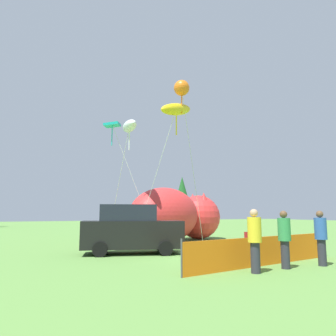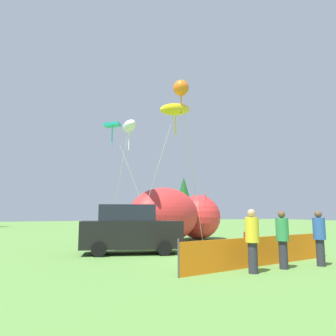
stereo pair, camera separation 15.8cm
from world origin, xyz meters
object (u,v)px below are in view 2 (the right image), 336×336
Objects in this scene: parked_car at (131,230)px; kite_yellow_hero at (175,110)px; kite_white_ghost at (129,127)px; inflatable_cat at (175,217)px; spectator_in_black_shirt at (319,236)px; spectator_in_red_shirt at (252,238)px; kite_orange_flower at (181,89)px; kite_teal_diamond at (113,127)px; folding_chair at (250,240)px; spectator_in_blue_shirt at (282,237)px.

kite_yellow_hero reaches higher than parked_car.
kite_yellow_hero reaches higher than kite_white_ghost.
inflatable_cat is 1.09× the size of kite_white_ghost.
kite_yellow_hero reaches higher than spectator_in_black_shirt.
kite_orange_flower reaches higher than spectator_in_red_shirt.
parked_car is at bearing 106.36° from spectator_in_red_shirt.
kite_teal_diamond is (-3.93, 11.31, 5.98)m from spectator_in_black_shirt.
inflatable_cat is (4.46, 4.52, 0.47)m from parked_car.
kite_orange_flower is at bearing 108.32° from spectator_in_black_shirt.
kite_yellow_hero reaches higher than folding_chair.
kite_white_ghost reaches higher than parked_car.
kite_teal_diamond is at bearing 109.18° from spectator_in_black_shirt.
inflatable_cat is 6.35m from kite_white_ghost.
kite_teal_diamond reaches higher than inflatable_cat.
kite_teal_diamond reaches higher than folding_chair.
spectator_in_red_shirt is 0.25× the size of kite_teal_diamond.
kite_teal_diamond is at bearing 108.31° from kite_yellow_hero.
spectator_in_black_shirt is at bearing -112.71° from inflatable_cat.
kite_teal_diamond is (-3.79, 0.99, 5.48)m from inflatable_cat.
kite_white_ghost reaches higher than spectator_in_blue_shirt.
spectator_in_blue_shirt is 0.22× the size of kite_orange_flower.
spectator_in_red_shirt is at bearing -56.29° from parked_car.
spectator_in_black_shirt is 1.00× the size of spectator_in_blue_shirt.
spectator_in_blue_shirt is at bearing 7.73° from spectator_in_red_shirt.
kite_yellow_hero is 1.08× the size of kite_white_ghost.
inflatable_cat is at bearing 62.76° from parked_car.
kite_yellow_hero is (2.37, 0.36, 5.79)m from parked_car.
kite_white_ghost is at bearing -87.97° from kite_teal_diamond.
kite_teal_diamond is at bearing 102.18° from spectator_in_blue_shirt.
folding_chair is 0.47× the size of spectator_in_red_shirt.
kite_white_ghost is at bearing 105.41° from spectator_in_blue_shirt.
inflatable_cat reaches higher than spectator_in_red_shirt.
kite_orange_flower reaches higher than spectator_in_blue_shirt.
kite_yellow_hero is at bearing 147.13° from kite_orange_flower.
spectator_in_black_shirt is at bearing 1.36° from spectator_in_red_shirt.
spectator_in_red_shirt is 1.37m from spectator_in_blue_shirt.
kite_teal_diamond is (-2.42, 11.19, 5.98)m from spectator_in_blue_shirt.
kite_white_ghost reaches higher than folding_chair.
kite_yellow_hero is (-2.09, -4.16, 5.31)m from inflatable_cat.
kite_orange_flower is at bearing 94.56° from spectator_in_blue_shirt.
parked_car is 6.11m from spectator_in_red_shirt.
inflatable_cat reaches higher than spectator_in_black_shirt.
kite_orange_flower reaches higher than kite_yellow_hero.
folding_chair is 0.10× the size of kite_orange_flower.
spectator_in_blue_shirt is 0.25× the size of kite_teal_diamond.
spectator_in_blue_shirt is 8.42m from kite_yellow_hero.
kite_orange_flower is at bearing -136.66° from inflatable_cat.
kite_white_ghost is at bearing 91.60° from parked_car.
folding_chair is 8.44m from kite_white_ghost.
spectator_in_black_shirt reaches higher than spectator_in_blue_shirt.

